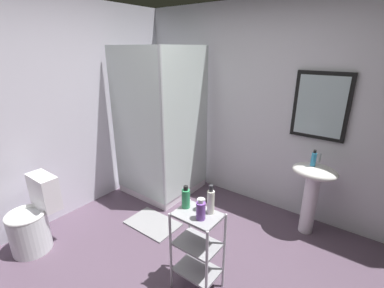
% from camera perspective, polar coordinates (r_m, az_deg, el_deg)
% --- Properties ---
extents(wall_back, '(4.20, 0.14, 2.50)m').
position_cam_1_polar(wall_back, '(3.43, 16.09, 6.97)').
color(wall_back, silver).
rests_on(wall_back, ground_plane).
extents(wall_left, '(0.10, 4.20, 2.50)m').
position_cam_1_polar(wall_left, '(3.38, -29.40, 4.95)').
color(wall_left, silver).
rests_on(wall_left, ground_plane).
extents(shower_stall, '(0.92, 0.92, 2.00)m').
position_cam_1_polar(shower_stall, '(3.76, -6.22, -3.93)').
color(shower_stall, white).
rests_on(shower_stall, ground_plane).
extents(pedestal_sink, '(0.46, 0.37, 0.81)m').
position_cam_1_polar(pedestal_sink, '(3.18, 24.23, -8.03)').
color(pedestal_sink, white).
rests_on(pedestal_sink, ground_plane).
extents(sink_faucet, '(0.03, 0.03, 0.10)m').
position_cam_1_polar(sink_faucet, '(3.18, 25.45, -2.66)').
color(sink_faucet, silver).
rests_on(sink_faucet, pedestal_sink).
extents(toilet, '(0.37, 0.49, 0.76)m').
position_cam_1_polar(toilet, '(3.26, -30.67, -13.85)').
color(toilet, white).
rests_on(toilet, ground_plane).
extents(storage_cart, '(0.38, 0.28, 0.74)m').
position_cam_1_polar(storage_cart, '(2.36, 1.16, -20.75)').
color(storage_cart, silver).
rests_on(storage_cart, ground_plane).
extents(hand_soap_bottle, '(0.05, 0.05, 0.18)m').
position_cam_1_polar(hand_soap_bottle, '(3.04, 24.45, -2.91)').
color(hand_soap_bottle, '#389ED1').
rests_on(hand_soap_bottle, pedestal_sink).
extents(conditioner_bottle_purple, '(0.07, 0.07, 0.17)m').
position_cam_1_polar(conditioner_bottle_purple, '(2.08, 1.88, -13.89)').
color(conditioner_bottle_purple, purple).
rests_on(conditioner_bottle_purple, storage_cart).
extents(body_wash_bottle_green, '(0.07, 0.07, 0.19)m').
position_cam_1_polar(body_wash_bottle_green, '(2.21, -1.32, -11.41)').
color(body_wash_bottle_green, '#339C5F').
rests_on(body_wash_bottle_green, storage_cart).
extents(lotion_bottle_white, '(0.06, 0.06, 0.24)m').
position_cam_1_polar(lotion_bottle_white, '(2.13, 4.01, -12.03)').
color(lotion_bottle_white, white).
rests_on(lotion_bottle_white, storage_cart).
extents(rinse_cup, '(0.07, 0.07, 0.10)m').
position_cam_1_polar(rinse_cup, '(2.20, 1.94, -12.73)').
color(rinse_cup, silver).
rests_on(rinse_cup, storage_cart).
extents(bath_mat, '(0.60, 0.40, 0.02)m').
position_cam_1_polar(bath_mat, '(3.34, -8.34, -16.37)').
color(bath_mat, gray).
rests_on(bath_mat, ground_plane).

